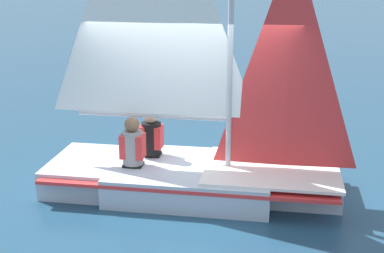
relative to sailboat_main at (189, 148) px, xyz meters
The scene contains 4 objects.
ground_plane 0.69m from the sailboat_main, 55.28° to the right, with size 260.00×260.00×0.00m, color navy.
sailboat_main is the anchor object (origin of this frame).
sailor_helm 0.72m from the sailboat_main, 98.72° to the left, with size 0.42×0.43×1.16m.
sailor_crew 0.83m from the sailboat_main, 135.92° to the left, with size 0.42×0.43×1.16m.
Camera 1 is at (-5.30, -5.16, 3.28)m, focal length 50.00 mm.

